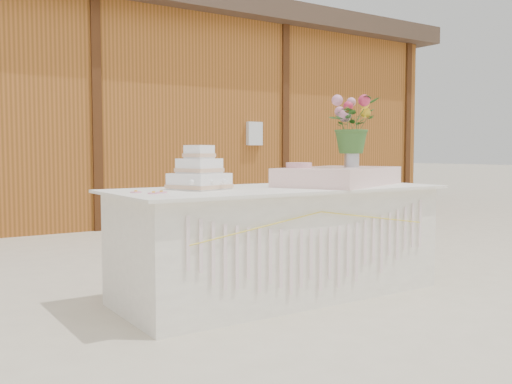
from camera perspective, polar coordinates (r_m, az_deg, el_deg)
ground at (r=4.15m, az=2.33°, el=-10.22°), size 80.00×80.00×0.00m
barn at (r=9.57m, az=-19.46°, el=7.72°), size 12.60×4.60×3.30m
cake_table at (r=4.06m, az=2.39°, el=-4.94°), size 2.40×1.00×0.77m
wedding_cake at (r=3.82m, az=-5.69°, el=1.76°), size 0.42×0.42×0.29m
pink_cake_stand at (r=4.18m, az=4.31°, el=1.91°), size 0.24×0.24×0.17m
satin_runner at (r=4.35m, az=8.32°, el=1.57°), size 1.22×1.00×0.13m
flower_vase at (r=4.42m, az=9.55°, el=3.46°), size 0.11×0.11×0.15m
bouquet at (r=4.43m, az=9.59°, el=7.23°), size 0.41×0.37×0.43m
loose_flowers at (r=3.55m, az=-10.74°, el=0.06°), size 0.23×0.36×0.02m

